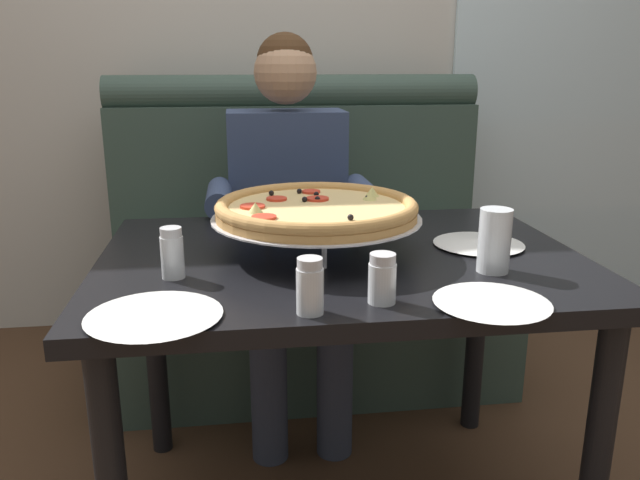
{
  "coord_description": "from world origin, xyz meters",
  "views": [
    {
      "loc": [
        -0.25,
        -1.44,
        1.18
      ],
      "look_at": [
        -0.05,
        -0.02,
        0.77
      ],
      "focal_mm": 35.34,
      "sensor_mm": 36.0,
      "label": 1
    }
  ],
  "objects_px": {
    "diner_main": "(289,206)",
    "shaker_oregano": "(172,257)",
    "plate_near_right": "(154,313)",
    "shaker_parmesan": "(310,290)",
    "plate_far_side": "(492,300)",
    "drinking_glass": "(494,244)",
    "dining_table": "(340,290)",
    "plate_near_left": "(479,242)",
    "patio_chair": "(489,170)",
    "pizza": "(316,210)",
    "booth_bench": "(303,268)",
    "shaker_pepper_flakes": "(382,282)"
  },
  "relations": [
    {
      "from": "booth_bench",
      "to": "shaker_oregano",
      "type": "relative_size",
      "value": 13.35
    },
    {
      "from": "shaker_parmesan",
      "to": "dining_table",
      "type": "bearing_deg",
      "value": 71.9
    },
    {
      "from": "diner_main",
      "to": "shaker_oregano",
      "type": "bearing_deg",
      "value": -112.83
    },
    {
      "from": "shaker_parmesan",
      "to": "plate_near_right",
      "type": "bearing_deg",
      "value": 176.91
    },
    {
      "from": "booth_bench",
      "to": "patio_chair",
      "type": "xyz_separation_m",
      "value": [
        1.34,
        1.43,
        0.13
      ]
    },
    {
      "from": "dining_table",
      "to": "plate_near_left",
      "type": "relative_size",
      "value": 5.07
    },
    {
      "from": "shaker_parmesan",
      "to": "pizza",
      "type": "bearing_deg",
      "value": 80.89
    },
    {
      "from": "diner_main",
      "to": "drinking_glass",
      "type": "xyz_separation_m",
      "value": [
        0.38,
        -0.8,
        0.08
      ]
    },
    {
      "from": "shaker_parmesan",
      "to": "plate_far_side",
      "type": "bearing_deg",
      "value": -0.76
    },
    {
      "from": "shaker_pepper_flakes",
      "to": "plate_near_right",
      "type": "height_order",
      "value": "shaker_pepper_flakes"
    },
    {
      "from": "dining_table",
      "to": "shaker_pepper_flakes",
      "type": "relative_size",
      "value": 11.7
    },
    {
      "from": "drinking_glass",
      "to": "shaker_oregano",
      "type": "bearing_deg",
      "value": 175.76
    },
    {
      "from": "pizza",
      "to": "shaker_parmesan",
      "type": "height_order",
      "value": "pizza"
    },
    {
      "from": "plate_near_right",
      "to": "diner_main",
      "type": "bearing_deg",
      "value": 71.18
    },
    {
      "from": "pizza",
      "to": "shaker_oregano",
      "type": "xyz_separation_m",
      "value": [
        -0.33,
        -0.15,
        -0.06
      ]
    },
    {
      "from": "diner_main",
      "to": "plate_far_side",
      "type": "height_order",
      "value": "diner_main"
    },
    {
      "from": "plate_far_side",
      "to": "drinking_glass",
      "type": "xyz_separation_m",
      "value": [
        0.08,
        0.19,
        0.05
      ]
    },
    {
      "from": "pizza",
      "to": "patio_chair",
      "type": "relative_size",
      "value": 0.59
    },
    {
      "from": "pizza",
      "to": "shaker_parmesan",
      "type": "relative_size",
      "value": 4.76
    },
    {
      "from": "plate_near_left",
      "to": "drinking_glass",
      "type": "height_order",
      "value": "drinking_glass"
    },
    {
      "from": "plate_near_left",
      "to": "plate_far_side",
      "type": "bearing_deg",
      "value": -107.9
    },
    {
      "from": "booth_bench",
      "to": "drinking_glass",
      "type": "height_order",
      "value": "booth_bench"
    },
    {
      "from": "plate_near_right",
      "to": "shaker_parmesan",
      "type": "bearing_deg",
      "value": -3.09
    },
    {
      "from": "shaker_parmesan",
      "to": "booth_bench",
      "type": "bearing_deg",
      "value": 84.59
    },
    {
      "from": "booth_bench",
      "to": "drinking_glass",
      "type": "relative_size",
      "value": 10.49
    },
    {
      "from": "plate_far_side",
      "to": "patio_chair",
      "type": "xyz_separation_m",
      "value": [
        1.11,
        2.69,
        -0.22
      ]
    },
    {
      "from": "patio_chair",
      "to": "plate_near_right",
      "type": "bearing_deg",
      "value": -123.11
    },
    {
      "from": "dining_table",
      "to": "drinking_glass",
      "type": "height_order",
      "value": "drinking_glass"
    },
    {
      "from": "booth_bench",
      "to": "pizza",
      "type": "bearing_deg",
      "value": -93.71
    },
    {
      "from": "shaker_oregano",
      "to": "drinking_glass",
      "type": "distance_m",
      "value": 0.7
    },
    {
      "from": "plate_near_right",
      "to": "shaker_oregano",
      "type": "bearing_deg",
      "value": 86.02
    },
    {
      "from": "pizza",
      "to": "patio_chair",
      "type": "xyz_separation_m",
      "value": [
        1.39,
        2.29,
        -0.31
      ]
    },
    {
      "from": "plate_near_left",
      "to": "drinking_glass",
      "type": "bearing_deg",
      "value": -102.96
    },
    {
      "from": "shaker_oregano",
      "to": "plate_near_right",
      "type": "distance_m",
      "value": 0.23
    },
    {
      "from": "plate_near_left",
      "to": "drinking_glass",
      "type": "relative_size",
      "value": 1.6
    },
    {
      "from": "plate_near_right",
      "to": "drinking_glass",
      "type": "relative_size",
      "value": 1.75
    },
    {
      "from": "plate_near_right",
      "to": "patio_chair",
      "type": "distance_m",
      "value": 3.19
    },
    {
      "from": "shaker_parmesan",
      "to": "drinking_glass",
      "type": "xyz_separation_m",
      "value": [
        0.43,
        0.19,
        0.02
      ]
    },
    {
      "from": "drinking_glass",
      "to": "patio_chair",
      "type": "bearing_deg",
      "value": 67.66
    },
    {
      "from": "drinking_glass",
      "to": "patio_chair",
      "type": "relative_size",
      "value": 0.17
    },
    {
      "from": "plate_near_right",
      "to": "plate_far_side",
      "type": "bearing_deg",
      "value": -1.8
    },
    {
      "from": "shaker_oregano",
      "to": "patio_chair",
      "type": "relative_size",
      "value": 0.13
    },
    {
      "from": "diner_main",
      "to": "shaker_pepper_flakes",
      "type": "height_order",
      "value": "diner_main"
    },
    {
      "from": "plate_near_right",
      "to": "patio_chair",
      "type": "height_order",
      "value": "patio_chair"
    },
    {
      "from": "booth_bench",
      "to": "diner_main",
      "type": "height_order",
      "value": "diner_main"
    },
    {
      "from": "pizza",
      "to": "plate_far_side",
      "type": "height_order",
      "value": "pizza"
    },
    {
      "from": "booth_bench",
      "to": "dining_table",
      "type": "distance_m",
      "value": 0.92
    },
    {
      "from": "diner_main",
      "to": "pizza",
      "type": "relative_size",
      "value": 2.51
    },
    {
      "from": "shaker_parmesan",
      "to": "shaker_oregano",
      "type": "xyz_separation_m",
      "value": [
        -0.27,
        0.24,
        0.0
      ]
    },
    {
      "from": "dining_table",
      "to": "shaker_oregano",
      "type": "relative_size",
      "value": 10.33
    }
  ]
}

